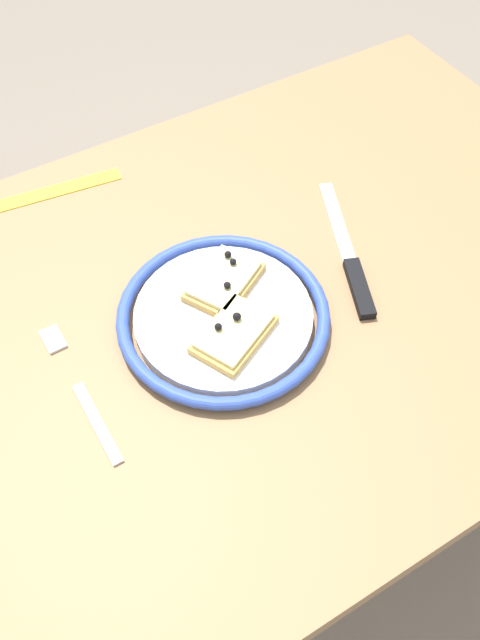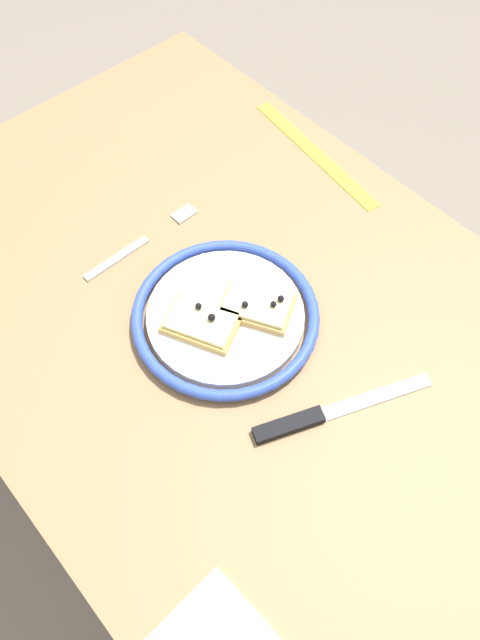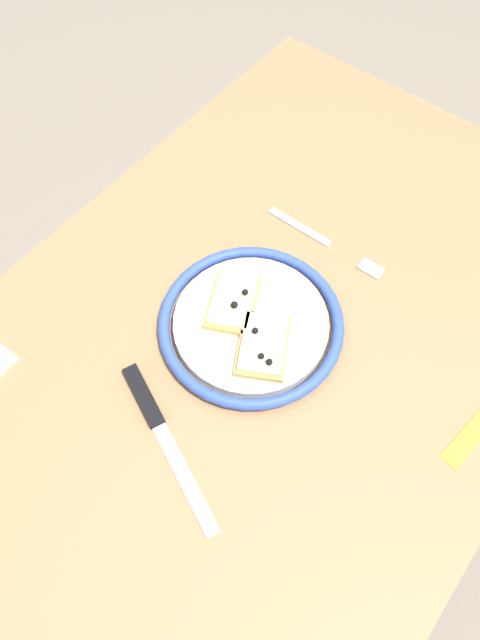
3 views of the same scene
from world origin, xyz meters
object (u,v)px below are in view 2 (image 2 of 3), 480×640
at_px(pizza_slice_far, 257,305).
at_px(knife, 313,417).
at_px(measuring_tape, 315,153).
at_px(plate, 225,316).
at_px(fork, 143,241).
at_px(dining_table, 244,352).
at_px(pizza_slice_near, 201,322).

height_order(pizza_slice_far, knife, pizza_slice_far).
bearing_deg(measuring_tape, plate, -58.35).
distance_m(pizza_slice_far, fork, 0.21).
distance_m(dining_table, measuring_tape, 0.36).
relative_size(dining_table, knife, 5.05).
xyz_separation_m(dining_table, pizza_slice_near, (-0.02, -0.06, 0.12)).
xyz_separation_m(pizza_slice_near, fork, (-0.18, 0.03, -0.02)).
bearing_deg(dining_table, fork, -174.06).
bearing_deg(plate, fork, -179.62).
bearing_deg(plate, knife, -4.66).
relative_size(pizza_slice_near, pizza_slice_far, 0.99).
xyz_separation_m(pizza_slice_near, pizza_slice_far, (0.03, 0.07, 0.00)).
height_order(plate, fork, plate).
height_order(plate, measuring_tape, plate).
height_order(dining_table, knife, knife).
relative_size(dining_table, pizza_slice_far, 10.04).
distance_m(dining_table, plate, 0.11).
bearing_deg(pizza_slice_near, measuring_tape, 111.18).
relative_size(pizza_slice_far, fork, 0.57).
bearing_deg(dining_table, pizza_slice_far, 72.74).
bearing_deg(pizza_slice_far, fork, -169.53).
xyz_separation_m(pizza_slice_far, knife, (0.16, -0.05, -0.02)).
relative_size(dining_table, pizza_slice_near, 10.13).
height_order(plate, pizza_slice_near, pizza_slice_near).
bearing_deg(dining_table, pizza_slice_near, -112.83).
bearing_deg(pizza_slice_far, pizza_slice_near, -111.54).
xyz_separation_m(plate, measuring_tape, (-0.15, 0.33, -0.01)).
height_order(dining_table, fork, fork).
bearing_deg(knife, dining_table, 168.07).
bearing_deg(knife, pizza_slice_far, 161.83).
bearing_deg(pizza_slice_near, knife, 6.50).
height_order(pizza_slice_near, knife, pizza_slice_near).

